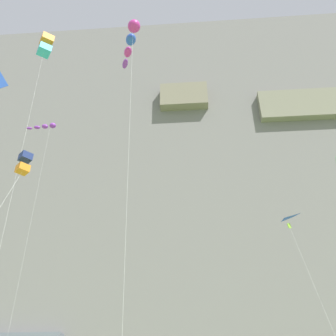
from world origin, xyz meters
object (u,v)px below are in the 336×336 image
object	(u,v)px
kite_box_mid_left	(46,46)
kite_windsock_low_right	(131,39)
kite_windsock_upper_left	(45,127)
kite_box_high_right	(23,164)
kite_delta_upper_right	(286,226)

from	to	relation	value
kite_box_mid_left	kite_windsock_low_right	world-z (taller)	kite_box_mid_left
kite_box_mid_left	kite_windsock_upper_left	bearing A→B (deg)	110.76
kite_windsock_upper_left	kite_box_mid_left	size ratio (longest dim) A/B	1.06
kite_box_high_right	kite_delta_upper_right	size ratio (longest dim) A/B	0.76
kite_box_high_right	kite_windsock_low_right	distance (m)	16.54
kite_box_high_right	kite_delta_upper_right	bearing A→B (deg)	46.83
kite_box_mid_left	kite_delta_upper_right	distance (m)	28.83
kite_box_mid_left	kite_delta_upper_right	xyz separation A→B (m)	(22.18, 13.18, -12.88)
kite_box_high_right	kite_windsock_upper_left	distance (m)	30.21
kite_windsock_low_right	kite_windsock_upper_left	bearing A→B (deg)	130.49
kite_box_high_right	kite_delta_upper_right	xyz separation A→B (m)	(18.10, 19.30, 4.73)
kite_box_high_right	kite_windsock_upper_left	bearing A→B (deg)	114.94
kite_box_high_right	kite_box_mid_left	xyz separation A→B (m)	(-4.08, 6.12, 17.61)
kite_windsock_upper_left	kite_windsock_low_right	distance (m)	21.87
kite_windsock_low_right	kite_box_mid_left	bearing A→B (deg)	167.44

